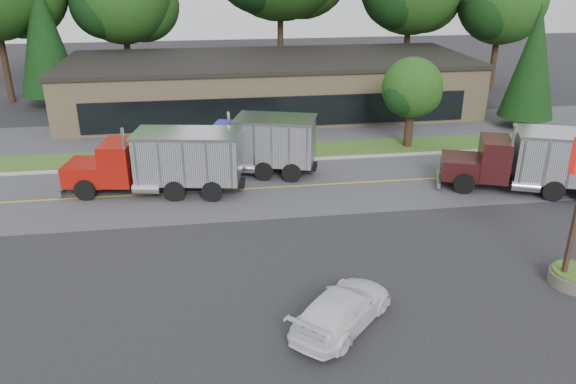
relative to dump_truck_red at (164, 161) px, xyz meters
name	(u,v)px	position (x,y,z in m)	size (l,w,h in m)	color
ground	(296,271)	(5.57, -9.21, -1.81)	(140.00, 140.00, 0.00)	#333338
road	(270,188)	(5.57, -0.21, -1.81)	(60.00, 8.00, 0.02)	#5B5B61
center_line	(270,188)	(5.57, -0.21, -1.81)	(60.00, 0.12, 0.01)	gold
curb	(262,162)	(5.57, 3.99, -1.81)	(60.00, 0.30, 0.12)	#9E9E99
grass_verge	(259,153)	(5.57, 5.79, -1.81)	(60.00, 3.40, 0.03)	#386422
far_parking	(252,131)	(5.57, 10.79, -1.81)	(60.00, 7.00, 0.02)	#5B5B61
strip_mall	(270,86)	(7.57, 16.79, 0.19)	(32.00, 12.00, 4.00)	tan
tree_far_e	(502,4)	(29.70, 21.89, 6.00)	(8.58, 8.08, 12.24)	#382619
evergreen_left	(43,34)	(-10.43, 20.79, 4.17)	(4.79, 4.79, 10.88)	#382619
evergreen_right	(533,62)	(25.57, 8.79, 3.04)	(3.89, 3.89, 8.83)	#382619
tree_verge	(413,90)	(15.64, 5.84, 1.95)	(4.14, 3.90, 5.91)	#382619
dump_truck_red	(164,161)	(0.00, 0.00, 0.00)	(9.59, 4.07, 3.36)	black
dump_truck_blue	(258,143)	(5.16, 2.23, -0.01)	(7.97, 4.62, 3.36)	black
dump_truck_maroon	(540,160)	(19.69, -2.80, 0.00)	(9.13, 5.49, 3.36)	black
rally_car	(342,308)	(6.55, -12.97, -1.13)	(1.90, 4.67, 1.36)	white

